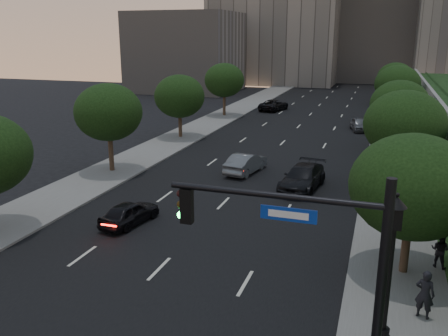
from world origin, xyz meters
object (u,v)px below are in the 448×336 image
(sedan_far_left, at_px, (274,105))
(pedestrian_a, at_px, (425,294))
(sedan_near_left, at_px, (130,213))
(pedestrian_c, at_px, (405,208))
(sedan_mid_left, at_px, (246,163))
(sedan_near_right, at_px, (302,178))
(pedestrian_b, at_px, (440,250))
(traffic_signal_mast, at_px, (333,301))
(sedan_far_right, at_px, (359,124))
(street_lamp, at_px, (388,284))

(sedan_far_left, height_order, pedestrian_a, pedestrian_a)
(sedan_near_left, xyz_separation_m, pedestrian_a, (14.72, -4.75, 0.42))
(sedan_far_left, height_order, pedestrian_c, pedestrian_c)
(sedan_mid_left, height_order, sedan_near_right, sedan_near_right)
(sedan_far_left, relative_size, pedestrian_b, 3.39)
(sedan_far_left, bearing_deg, sedan_near_right, 118.52)
(traffic_signal_mast, relative_size, pedestrian_a, 3.77)
(sedan_far_right, relative_size, pedestrian_a, 2.20)
(sedan_near_left, height_order, pedestrian_a, pedestrian_a)
(sedan_near_right, distance_m, pedestrian_b, 12.23)
(pedestrian_c, bearing_deg, pedestrian_a, 93.76)
(street_lamp, xyz_separation_m, sedan_far_right, (-2.82, 38.78, -1.94))
(traffic_signal_mast, bearing_deg, sedan_mid_left, 111.08)
(sedan_far_left, xyz_separation_m, sedan_near_right, (9.45, -33.21, 0.03))
(pedestrian_a, bearing_deg, street_lamp, 78.68)
(sedan_far_right, xyz_separation_m, pedestrian_a, (4.22, -36.21, 0.38))
(sedan_far_right, bearing_deg, sedan_mid_left, -123.20)
(sedan_near_left, distance_m, sedan_near_right, 12.18)
(sedan_mid_left, bearing_deg, sedan_near_left, 84.04)
(pedestrian_b, height_order, pedestrian_c, pedestrian_c)
(street_lamp, height_order, pedestrian_a, street_lamp)
(sedan_mid_left, height_order, pedestrian_c, pedestrian_c)
(pedestrian_c, bearing_deg, sedan_mid_left, -31.41)
(sedan_mid_left, height_order, pedestrian_a, pedestrian_a)
(street_lamp, height_order, sedan_far_right, street_lamp)
(sedan_near_left, height_order, sedan_mid_left, sedan_mid_left)
(street_lamp, xyz_separation_m, sedan_mid_left, (-10.03, 19.08, -1.88))
(sedan_far_left, xyz_separation_m, pedestrian_b, (17.10, -42.75, 0.20))
(sedan_mid_left, xyz_separation_m, pedestrian_b, (12.35, -12.10, 0.20))
(traffic_signal_mast, distance_m, pedestrian_b, 11.29)
(traffic_signal_mast, height_order, pedestrian_c, traffic_signal_mast)
(pedestrian_a, xyz_separation_m, pedestrian_b, (0.92, 4.40, -0.12))
(sedan_mid_left, bearing_deg, street_lamp, 127.39)
(street_lamp, bearing_deg, pedestrian_b, 71.62)
(sedan_mid_left, distance_m, pedestrian_a, 20.08)
(street_lamp, height_order, sedan_mid_left, street_lamp)
(sedan_near_right, bearing_deg, pedestrian_c, -28.97)
(sedan_far_left, relative_size, pedestrian_c, 3.14)
(street_lamp, relative_size, sedan_near_right, 1.03)
(sedan_near_left, relative_size, pedestrian_a, 2.09)
(sedan_far_left, xyz_separation_m, pedestrian_a, (16.18, -47.15, 0.32))
(traffic_signal_mast, height_order, sedan_far_right, traffic_signal_mast)
(traffic_signal_mast, bearing_deg, pedestrian_a, 64.73)
(sedan_far_right, bearing_deg, sedan_near_left, -121.54)
(traffic_signal_mast, xyz_separation_m, sedan_far_right, (-1.43, 42.12, -2.97))
(sedan_mid_left, height_order, pedestrian_b, pedestrian_b)
(sedan_near_right, xyz_separation_m, pedestrian_b, (7.65, -9.54, 0.16))
(street_lamp, bearing_deg, pedestrian_a, 61.49)
(traffic_signal_mast, distance_m, sedan_near_left, 16.28)
(sedan_mid_left, bearing_deg, sedan_far_left, -71.54)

